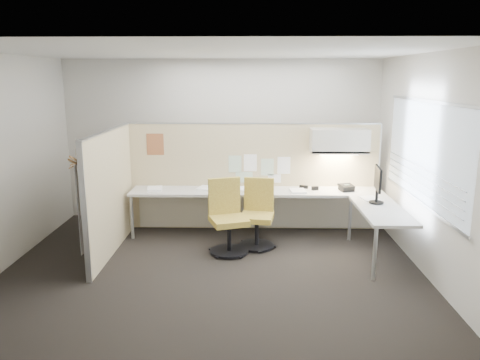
{
  "coord_description": "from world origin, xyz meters",
  "views": [
    {
      "loc": [
        0.48,
        -5.95,
        2.5
      ],
      "look_at": [
        0.35,
        0.8,
        1.0
      ],
      "focal_mm": 35.0,
      "sensor_mm": 36.0,
      "label": 1
    }
  ],
  "objects_px": {
    "desk": "(278,201)",
    "chair_right": "(227,219)",
    "phone": "(346,188)",
    "chair_left": "(257,216)",
    "monitor": "(378,183)"
  },
  "relations": [
    {
      "from": "desk",
      "to": "chair_left",
      "type": "height_order",
      "value": "chair_left"
    },
    {
      "from": "chair_right",
      "to": "desk",
      "type": "bearing_deg",
      "value": 20.94
    },
    {
      "from": "chair_left",
      "to": "chair_right",
      "type": "distance_m",
      "value": 0.5
    },
    {
      "from": "chair_right",
      "to": "monitor",
      "type": "relative_size",
      "value": 2.01
    },
    {
      "from": "monitor",
      "to": "desk",
      "type": "bearing_deg",
      "value": 73.21
    },
    {
      "from": "desk",
      "to": "chair_right",
      "type": "bearing_deg",
      "value": -140.02
    },
    {
      "from": "chair_right",
      "to": "monitor",
      "type": "bearing_deg",
      "value": -18.18
    },
    {
      "from": "desk",
      "to": "phone",
      "type": "relative_size",
      "value": 15.59
    },
    {
      "from": "chair_left",
      "to": "monitor",
      "type": "xyz_separation_m",
      "value": [
        1.69,
        -0.22,
        0.57
      ]
    },
    {
      "from": "chair_left",
      "to": "chair_right",
      "type": "relative_size",
      "value": 0.95
    },
    {
      "from": "desk",
      "to": "chair_right",
      "type": "height_order",
      "value": "chair_right"
    },
    {
      "from": "chair_left",
      "to": "monitor",
      "type": "relative_size",
      "value": 1.91
    },
    {
      "from": "desk",
      "to": "chair_right",
      "type": "xyz_separation_m",
      "value": [
        -0.76,
        -0.64,
        -0.11
      ]
    },
    {
      "from": "chair_left",
      "to": "monitor",
      "type": "height_order",
      "value": "monitor"
    },
    {
      "from": "desk",
      "to": "phone",
      "type": "height_order",
      "value": "phone"
    }
  ]
}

